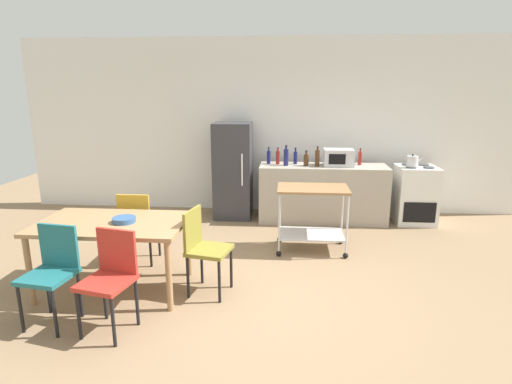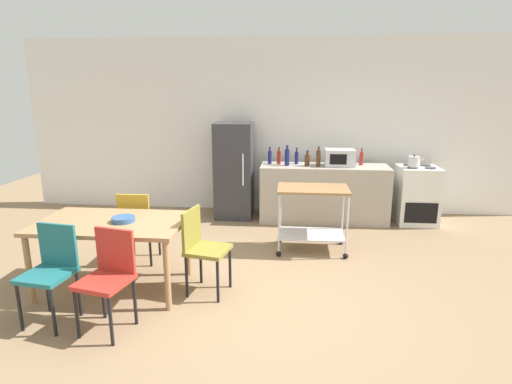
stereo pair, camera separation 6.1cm
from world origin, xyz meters
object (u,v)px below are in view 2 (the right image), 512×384
chair_olive (202,245)px  kettle (414,161)px  chair_teal (51,267)px  bottle_hot_sauce (287,157)px  chair_red (109,273)px  bottle_soy_sauce (297,157)px  bottle_olive_oil (361,158)px  bottle_soda (279,157)px  chair_mustard (138,222)px  microwave (340,158)px  bottle_vinegar (318,158)px  kitchen_cart (312,208)px  fruit_bowl (123,219)px  dining_table (112,228)px  refrigerator (234,171)px  stove_oven (417,195)px  bottle_sparkling_water (270,157)px  bottle_wine (307,160)px

chair_olive → kettle: size_ratio=3.71×
chair_teal → bottle_hot_sauce: 3.80m
chair_red → bottle_soy_sauce: bearing=77.2°
bottle_hot_sauce → bottle_olive_oil: 1.17m
bottle_soda → chair_teal: bearing=-120.4°
chair_mustard → microwave: microwave is taller
chair_red → chair_mustard: size_ratio=1.00×
chair_red → bottle_hot_sauce: 3.59m
bottle_vinegar → microwave: (0.33, 0.09, -0.00)m
kitchen_cart → fruit_bowl: size_ratio=3.88×
dining_table → chair_mustard: size_ratio=1.69×
dining_table → refrigerator: size_ratio=0.97×
kettle → kitchen_cart: bearing=-142.1°
stove_oven → bottle_sparkling_water: 2.39m
chair_teal → bottle_soda: bottle_soda is taller
bottle_hot_sauce → dining_table: bearing=-125.0°
kitchen_cart → bottle_soy_sauce: (-0.21, 1.40, 0.43)m
kitchen_cart → bottle_olive_oil: bearing=60.0°
bottle_soda → microwave: bottle_soda is taller
bottle_hot_sauce → chair_olive: bearing=-108.0°
chair_teal → chair_olive: 1.39m
refrigerator → kettle: 2.80m
refrigerator → fruit_bowl: refrigerator is taller
bottle_sparkling_water → microwave: bearing=-4.7°
bottle_vinegar → fruit_bowl: (-2.10, -2.49, -0.26)m
dining_table → refrigerator: refrigerator is taller
dining_table → bottle_olive_oil: bearing=42.3°
refrigerator → stove_oven: bearing=-1.6°
bottle_soda → microwave: size_ratio=0.59×
chair_mustard → fruit_bowl: (0.13, -0.68, 0.26)m
refrigerator → chair_mustard: bearing=-114.1°
chair_teal → bottle_wine: 3.97m
stove_oven → bottle_soy_sauce: size_ratio=3.47×
stove_oven → bottle_soda: (-2.17, 0.03, 0.56)m
microwave → bottle_vinegar: bearing=-165.6°
kitchen_cart → fruit_bowl: (-1.98, -1.27, 0.20)m
chair_mustard → refrigerator: bearing=-114.7°
chair_red → bottle_hot_sauce: size_ratio=2.78×
chair_mustard → kitchen_cart: bearing=-165.0°
chair_olive → chair_mustard: bearing=66.6°
chair_olive → kitchen_cart: 1.72m
dining_table → chair_red: bearing=-68.8°
refrigerator → microwave: bearing=-3.3°
chair_olive → kitchen_cart: chair_olive is taller
bottle_vinegar → bottle_olive_oil: 0.70m
kitchen_cart → bottle_vinegar: 1.31m
kitchen_cart → bottle_soy_sauce: bottle_soy_sauce is taller
bottle_wine → kettle: bearing=-1.1°
bottle_wine → bottle_olive_oil: 0.86m
chair_olive → bottle_sparkling_water: bottle_sparkling_water is taller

